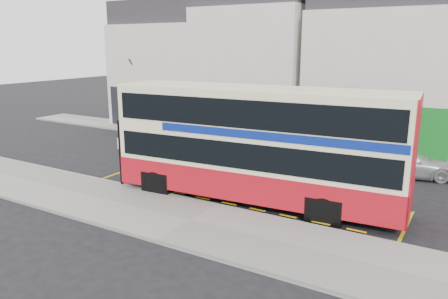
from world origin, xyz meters
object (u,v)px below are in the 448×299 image
Objects in this scene: double_decker_bus at (258,143)px; car_white at (406,163)px; street_tree_left at (142,67)px; street_tree_right at (423,100)px; car_silver at (161,127)px; car_grey at (248,139)px; bus_stop_post at (121,146)px.

car_white is at bearing 51.67° from double_decker_bus.
street_tree_left is 1.37× the size of street_tree_right.
car_white is 0.95× the size of street_tree_right.
car_silver is at bearing -170.97° from street_tree_right.
street_tree_left reaches higher than car_grey.
double_decker_bus is 9.43m from car_grey.
bus_stop_post is 9.68m from car_grey.
car_white is (16.77, -1.22, -0.01)m from car_silver.
street_tree_right reaches higher than car_silver.
double_decker_bus reaches higher than car_grey.
car_silver is 0.60× the size of street_tree_left.
street_tree_left is at bearing 140.81° from double_decker_bus.
car_white is 0.70× the size of street_tree_left.
double_decker_bus is 2.53× the size of car_white.
double_decker_bus is at bearing -34.81° from street_tree_left.
car_grey reaches higher than car_silver.
double_decker_bus is at bearing 6.57° from bus_stop_post.
bus_stop_post is 0.72× the size of car_silver.
bus_stop_post is at bearing 112.63° from car_white.
car_silver is 17.28m from street_tree_right.
street_tree_right is (9.56, 3.06, 2.74)m from car_grey.
car_grey is (1.61, 9.47, -1.24)m from bus_stop_post.
car_grey is 0.64× the size of street_tree_left.
car_white is at bearing -110.71° from car_grey.
bus_stop_post is 0.43× the size of street_tree_left.
car_white is (9.48, -0.83, -0.03)m from car_grey.
car_white is 21.29m from street_tree_left.
street_tree_right is (20.63, 0.11, -1.29)m from street_tree_left.
double_decker_bus is 6.47m from bus_stop_post.
street_tree_right is (0.08, 3.89, 2.77)m from car_white.
double_decker_bus is 2.41× the size of street_tree_right.
car_grey is 9.52m from car_white.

